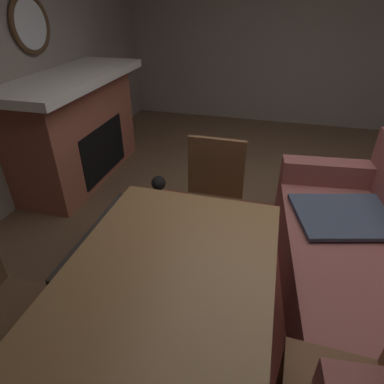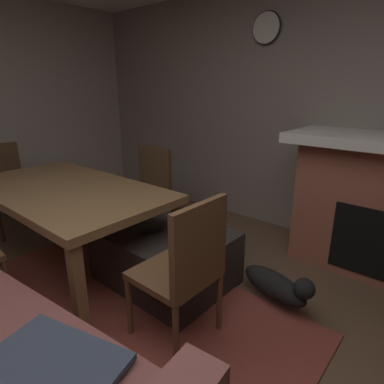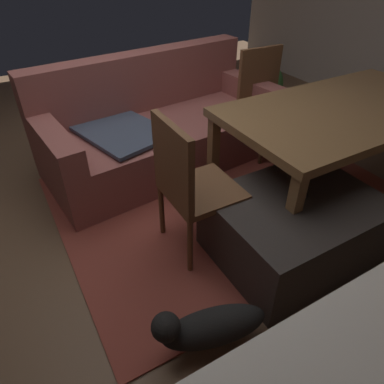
% 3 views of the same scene
% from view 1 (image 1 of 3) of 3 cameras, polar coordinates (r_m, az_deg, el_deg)
% --- Properties ---
extents(floor, '(7.88, 7.88, 0.00)m').
position_cam_1_polar(floor, '(2.89, 16.04, -9.84)').
color(floor, brown).
extents(wall_left, '(0.12, 5.75, 2.52)m').
position_cam_1_polar(wall_left, '(5.52, 18.69, 23.99)').
color(wall_left, gray).
rests_on(wall_left, ground).
extents(area_rug, '(2.60, 2.00, 0.01)m').
position_cam_1_polar(area_rug, '(2.43, 8.78, -18.53)').
color(area_rug, brown).
rests_on(area_rug, ground).
extents(fireplace, '(1.85, 0.76, 1.15)m').
position_cam_1_polar(fireplace, '(3.83, -19.34, 10.43)').
color(fireplace, '#9E5642').
rests_on(fireplace, ground).
extents(round_wall_mirror, '(0.54, 0.05, 0.54)m').
position_cam_1_polar(round_wall_mirror, '(3.79, -26.24, 24.63)').
color(round_wall_mirror, '#4C331E').
extents(couch, '(2.17, 1.13, 0.92)m').
position_cam_1_polar(couch, '(2.47, 28.95, -11.77)').
color(couch, '#8C4C47').
rests_on(couch, ground).
extents(ottoman_coffee_table, '(0.99, 0.77, 0.44)m').
position_cam_1_polar(ottoman_coffee_table, '(2.40, -8.54, -11.93)').
color(ottoman_coffee_table, '#2D2826').
rests_on(ottoman_coffee_table, ground).
extents(tv_remote, '(0.12, 0.17, 0.02)m').
position_cam_1_polar(tv_remote, '(2.17, -7.92, -9.12)').
color(tv_remote, black).
rests_on(tv_remote, ottoman_coffee_table).
extents(dining_table, '(1.81, 0.98, 0.74)m').
position_cam_1_polar(dining_table, '(1.50, -7.00, -21.26)').
color(dining_table, brown).
rests_on(dining_table, ground).
extents(dining_chair_west, '(0.44, 0.44, 0.93)m').
position_cam_1_polar(dining_chair_west, '(2.53, 3.58, -0.18)').
color(dining_chair_west, brown).
rests_on(dining_chair_west, ground).
extents(small_dog, '(0.59, 0.31, 0.27)m').
position_cam_1_polar(small_dog, '(3.12, -7.89, -1.63)').
color(small_dog, black).
rests_on(small_dog, ground).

